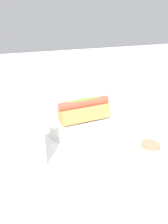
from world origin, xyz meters
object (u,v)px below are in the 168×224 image
Objects in this scene: serving_bowl at (84,122)px; hotdog_front at (84,110)px; water_glass at (144,106)px; napkin_box at (19,135)px; paper_towel_roll at (145,176)px.

serving_bowl is 1.47× the size of hotdog_front.
water_glass is (-0.20, 0.00, 0.03)m from serving_bowl.
paper_towel_roll is at bearing 145.57° from napkin_box.
serving_bowl is 2.50× the size of water_glass.
napkin_box is (0.19, 0.12, 0.06)m from serving_bowl.
water_glass is at bearing -155.45° from napkin_box.
serving_bowl is at bearing -139.96° from napkin_box.
serving_bowl is 0.04m from hotdog_front.
serving_bowl is 0.20m from water_glass.
paper_towel_roll is (0.19, 0.30, 0.02)m from water_glass.
hotdog_front reaches higher than serving_bowl.
hotdog_front is 1.15× the size of paper_towel_roll.
paper_towel_roll is (-0.01, 0.31, 0.05)m from serving_bowl.
napkin_box is at bearing 31.22° from hotdog_front.
hotdog_front reaches higher than water_glass.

